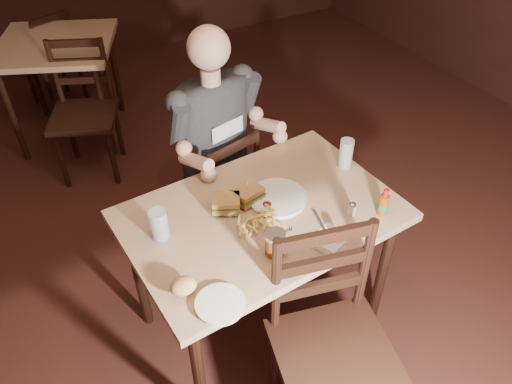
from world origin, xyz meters
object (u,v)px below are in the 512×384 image
dinner_plate (277,199)px  syrup_dispenser (275,243)px  bg_chair_near (84,116)px  hot_sauce (384,202)px  diner (218,120)px  glass_left (159,225)px  chair_near (335,356)px  glass_right (346,154)px  main_table (261,226)px  chair_far (217,190)px  bg_chair_far (51,59)px  side_plate (220,305)px  bg_table (57,54)px

dinner_plate → syrup_dispenser: (-0.18, -0.27, 0.05)m
bg_chair_near → hot_sauce: bg_chair_near is taller
diner → glass_left: diner is taller
chair_near → dinner_plate: chair_near is taller
glass_left → glass_right: bearing=1.0°
main_table → hot_sauce: bearing=-30.1°
chair_far → hot_sauce: 1.06m
chair_far → bg_chair_far: size_ratio=0.99×
glass_right → side_plate: (-0.89, -0.45, -0.07)m
syrup_dispenser → hot_sauce: bearing=-7.0°
diner → glass_right: size_ratio=6.32×
diner → glass_left: bearing=-148.6°
main_table → bg_chair_far: size_ratio=1.48×
glass_left → side_plate: bearing=-82.2°
glass_left → dinner_plate: bearing=-4.1°
chair_near → bg_chair_far: size_ratio=1.20×
bg_chair_near → diner: bearing=-43.2°
dinner_plate → diner: bearing=92.6°
bg_table → bg_chair_far: (0.00, 0.55, -0.27)m
chair_far → dinner_plate: bearing=80.4°
bg_table → chair_far: 1.73m
glass_right → hot_sauce: bearing=-100.3°
main_table → glass_left: 0.47m
bg_chair_near → diner: diner is taller
chair_far → bg_chair_far: 2.24m
bg_table → glass_right: bearing=-67.1°
bg_chair_far → glass_left: glass_left is taller
bg_chair_far → diner: (0.48, -2.24, 0.49)m
glass_left → bg_chair_near: bearing=88.9°
chair_near → side_plate: bearing=159.7°
bg_chair_far → bg_chair_near: size_ratio=0.90×
dinner_plate → side_plate: bearing=-140.4°
bg_chair_near → hot_sauce: size_ratio=6.67×
dinner_plate → side_plate: dinner_plate is taller
syrup_dispenser → side_plate: (-0.30, -0.13, -0.05)m
bg_chair_near → glass_left: (-0.03, -1.64, 0.38)m
bg_table → glass_left: glass_left is taller
chair_near → glass_left: size_ratio=7.18×
chair_near → glass_left: chair_near is taller
glass_right → main_table: bearing=-169.9°
glass_right → dinner_plate: bearing=-172.5°
chair_near → bg_chair_far: chair_near is taller
bg_chair_near → syrup_dispenser: bearing=-56.6°
diner → glass_left: 0.72m
bg_table → glass_left: bearing=-90.8°
diner → glass_right: (0.44, -0.49, -0.05)m
chair_far → bg_chair_near: (-0.47, 1.09, 0.05)m
dinner_plate → syrup_dispenser: bearing=-123.1°
dinner_plate → bg_chair_far: bearing=100.3°
chair_near → glass_right: (0.53, 0.70, 0.35)m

